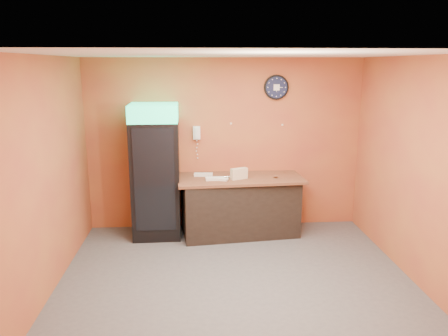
{
  "coord_description": "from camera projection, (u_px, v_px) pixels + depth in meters",
  "views": [
    {
      "loc": [
        -0.51,
        -5.08,
        2.69
      ],
      "look_at": [
        -0.11,
        0.6,
        1.34
      ],
      "focal_mm": 35.0,
      "sensor_mm": 36.0,
      "label": 1
    }
  ],
  "objects": [
    {
      "name": "prep_counter",
      "position": [
        240.0,
        207.0,
        7.04
      ],
      "size": [
        1.89,
        1.0,
        0.91
      ],
      "primitive_type": "cube",
      "rotation": [
        0.0,
        0.0,
        0.11
      ],
      "color": "black",
      "rests_on": "floor"
    },
    {
      "name": "wrapped_sandwich_left",
      "position": [
        215.0,
        179.0,
        6.75
      ],
      "size": [
        0.3,
        0.13,
        0.04
      ],
      "primitive_type": "cube",
      "rotation": [
        0.0,
        0.0,
        0.07
      ],
      "color": "silver",
      "rests_on": "butcher_paper"
    },
    {
      "name": "kitchen_tool",
      "position": [
        233.0,
        175.0,
        6.91
      ],
      "size": [
        0.06,
        0.06,
        0.06
      ],
      "primitive_type": "cylinder",
      "color": "silver",
      "rests_on": "butcher_paper"
    },
    {
      "name": "wall_clock",
      "position": [
        276.0,
        87.0,
        7.01
      ],
      "size": [
        0.4,
        0.06,
        0.4
      ],
      "color": "black",
      "rests_on": "back_wall"
    },
    {
      "name": "wall_phone",
      "position": [
        197.0,
        133.0,
        7.07
      ],
      "size": [
        0.12,
        0.1,
        0.21
      ],
      "color": "white",
      "rests_on": "back_wall"
    },
    {
      "name": "beverage_cooler",
      "position": [
        156.0,
        173.0,
        6.83
      ],
      "size": [
        0.75,
        0.77,
        2.1
      ],
      "rotation": [
        0.0,
        0.0,
        0.02
      ],
      "color": "black",
      "rests_on": "floor"
    },
    {
      "name": "wrapped_sandwich_mid",
      "position": [
        220.0,
        179.0,
        6.74
      ],
      "size": [
        0.27,
        0.2,
        0.04
      ],
      "primitive_type": "cube",
      "rotation": [
        0.0,
        0.0,
        -0.46
      ],
      "color": "silver",
      "rests_on": "butcher_paper"
    },
    {
      "name": "left_wall",
      "position": [
        46.0,
        177.0,
        5.11
      ],
      "size": [
        0.02,
        4.0,
        2.8
      ],
      "primitive_type": "cube",
      "color": "#B56933",
      "rests_on": "floor"
    },
    {
      "name": "floor",
      "position": [
        236.0,
        280.0,
        5.58
      ],
      "size": [
        4.5,
        4.5,
        0.0
      ],
      "primitive_type": "plane",
      "color": "#47474C",
      "rests_on": "ground"
    },
    {
      "name": "back_wall",
      "position": [
        225.0,
        145.0,
        7.2
      ],
      "size": [
        4.5,
        0.02,
        2.8
      ],
      "primitive_type": "cube",
      "color": "#B56933",
      "rests_on": "floor"
    },
    {
      "name": "ceiling",
      "position": [
        237.0,
        54.0,
        4.94
      ],
      "size": [
        4.5,
        4.0,
        0.02
      ],
      "primitive_type": "cube",
      "color": "white",
      "rests_on": "back_wall"
    },
    {
      "name": "wrapped_sandwich_right",
      "position": [
        203.0,
        175.0,
        6.99
      ],
      "size": [
        0.3,
        0.14,
        0.04
      ],
      "primitive_type": "cube",
      "rotation": [
        0.0,
        0.0,
        -0.08
      ],
      "color": "silver",
      "rests_on": "butcher_paper"
    },
    {
      "name": "sub_roll_stack",
      "position": [
        239.0,
        174.0,
        6.79
      ],
      "size": [
        0.28,
        0.19,
        0.17
      ],
      "rotation": [
        0.0,
        0.0,
        0.41
      ],
      "color": "beige",
      "rests_on": "butcher_paper"
    },
    {
      "name": "butcher_paper",
      "position": [
        240.0,
        178.0,
        6.93
      ],
      "size": [
        2.03,
        1.02,
        0.04
      ],
      "primitive_type": "cube",
      "rotation": [
        0.0,
        0.0,
        0.06
      ],
      "color": "brown",
      "rests_on": "prep_counter"
    },
    {
      "name": "right_wall",
      "position": [
        417.0,
        171.0,
        5.41
      ],
      "size": [
        0.02,
        4.0,
        2.8
      ],
      "primitive_type": "cube",
      "color": "#B56933",
      "rests_on": "floor"
    }
  ]
}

